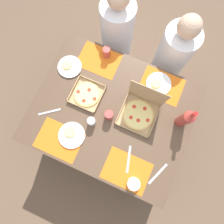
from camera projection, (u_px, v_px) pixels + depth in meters
name	position (u px, v px, depth m)	size (l,w,h in m)	color
ground_plane	(112.00, 125.00, 2.40)	(6.00, 6.00, 0.00)	brown
dining_table	(112.00, 115.00, 1.76)	(1.32, 1.07, 0.76)	#3F3328
placemat_near_left	(59.00, 140.00, 1.60)	(0.36, 0.26, 0.00)	orange
placemat_near_right	(127.00, 171.00, 1.55)	(0.36, 0.26, 0.00)	orange
placemat_far_left	(99.00, 60.00, 1.76)	(0.36, 0.26, 0.00)	orange
placemat_far_right	(162.00, 86.00, 1.70)	(0.36, 0.26, 0.00)	orange
pizza_box_edge_far	(87.00, 94.00, 1.68)	(0.25, 0.25, 0.04)	tan
pizza_box_corner_right	(140.00, 110.00, 1.61)	(0.30, 0.30, 0.33)	tan
plate_near_left	(72.00, 135.00, 1.60)	(0.22, 0.22, 0.03)	white
plate_far_right	(69.00, 67.00, 1.73)	(0.21, 0.21, 0.03)	white
plate_near_right	(158.00, 84.00, 1.70)	(0.22, 0.22, 0.03)	white
soda_bottle	(186.00, 119.00, 1.51)	(0.09, 0.09, 0.32)	#B2382D
cup_spare	(107.00, 52.00, 1.71)	(0.06, 0.06, 0.11)	#BF4742
cup_red	(92.00, 121.00, 1.59)	(0.06, 0.06, 0.09)	silver
cup_clear_left	(109.00, 115.00, 1.59)	(0.07, 0.07, 0.11)	#BF4742
condiment_bowl	(134.00, 184.00, 1.51)	(0.10, 0.10, 0.05)	white
knife_by_near_left	(129.00, 159.00, 1.57)	(0.21, 0.02, 0.01)	#B7B7BC
knife_by_far_right	(158.00, 174.00, 1.55)	(0.21, 0.02, 0.01)	#B7B7BC
fork_by_far_left	(50.00, 112.00, 1.65)	(0.19, 0.02, 0.01)	#B7B7BC
diner_left_seat	(117.00, 38.00, 2.07)	(0.32, 0.32, 1.16)	white
diner_right_seat	(170.00, 60.00, 2.03)	(0.32, 0.32, 1.14)	white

